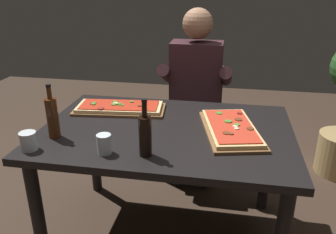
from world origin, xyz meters
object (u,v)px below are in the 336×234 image
at_px(dining_table, 166,144).
at_px(wine_bottle_dark, 145,135).
at_px(diner_chair, 196,115).
at_px(seated_diner, 195,89).
at_px(tumbler_far_side, 104,145).
at_px(pizza_rectangular_left, 231,128).
at_px(pizza_rectangular_front, 119,108).
at_px(oil_bottle_amber, 52,117).
at_px(tumbler_near_camera, 28,141).

distance_m(dining_table, wine_bottle_dark, 0.38).
height_order(diner_chair, seated_diner, seated_diner).
xyz_separation_m(wine_bottle_dark, tumbler_far_side, (-0.20, -0.02, -0.07)).
distance_m(pizza_rectangular_left, seated_diner, 0.77).
bearing_deg(diner_chair, seated_diner, -90.00).
distance_m(dining_table, tumbler_far_side, 0.44).
distance_m(pizza_rectangular_front, seated_diner, 0.67).
xyz_separation_m(dining_table, tumbler_far_side, (-0.24, -0.34, 0.14)).
xyz_separation_m(pizza_rectangular_front, pizza_rectangular_left, (0.70, -0.20, 0.00)).
bearing_deg(pizza_rectangular_front, tumbler_far_side, -79.59).
bearing_deg(diner_chair, tumbler_far_side, -105.21).
bearing_deg(pizza_rectangular_front, pizza_rectangular_left, -15.79).
distance_m(pizza_rectangular_front, wine_bottle_dark, 0.63).
bearing_deg(pizza_rectangular_front, wine_bottle_dark, -60.82).
bearing_deg(wine_bottle_dark, pizza_rectangular_left, 40.78).
relative_size(wine_bottle_dark, diner_chair, 0.33).
relative_size(oil_bottle_amber, tumbler_far_side, 2.99).
distance_m(tumbler_near_camera, diner_chair, 1.44).
bearing_deg(dining_table, tumbler_near_camera, -149.27).
xyz_separation_m(tumbler_far_side, diner_chair, (0.32, 1.19, -0.30)).
bearing_deg(diner_chair, oil_bottle_amber, -121.32).
height_order(dining_table, oil_bottle_amber, oil_bottle_amber).
height_order(tumbler_near_camera, seated_diner, seated_diner).
xyz_separation_m(wine_bottle_dark, tumbler_near_camera, (-0.58, -0.05, -0.06)).
xyz_separation_m(dining_table, diner_chair, (0.08, 0.86, -0.16)).
bearing_deg(tumbler_near_camera, diner_chair, 60.12).
bearing_deg(diner_chair, pizza_rectangular_left, -71.86).
xyz_separation_m(pizza_rectangular_front, seated_diner, (0.43, 0.52, -0.02)).
height_order(tumbler_near_camera, tumbler_far_side, tumbler_far_side).
bearing_deg(dining_table, wine_bottle_dark, -97.33).
relative_size(tumbler_near_camera, tumbler_far_side, 0.95).
bearing_deg(pizza_rectangular_left, wine_bottle_dark, -139.22).
relative_size(pizza_rectangular_left, wine_bottle_dark, 2.04).
bearing_deg(dining_table, tumbler_far_side, -125.51).
xyz_separation_m(oil_bottle_amber, diner_chair, (0.65, 1.07, -0.37)).
bearing_deg(pizza_rectangular_front, oil_bottle_amber, -117.30).
distance_m(pizza_rectangular_left, diner_chair, 0.92).
height_order(pizza_rectangular_left, seated_diner, seated_diner).
distance_m(wine_bottle_dark, seated_diner, 1.07).
bearing_deg(pizza_rectangular_front, seated_diner, 50.42).
relative_size(pizza_rectangular_front, seated_diner, 0.44).
distance_m(wine_bottle_dark, oil_bottle_amber, 0.54).
xyz_separation_m(pizza_rectangular_left, diner_chair, (-0.27, 0.83, -0.27)).
distance_m(oil_bottle_amber, diner_chair, 1.30).
bearing_deg(oil_bottle_amber, wine_bottle_dark, -11.94).
bearing_deg(tumbler_far_side, seated_diner, 73.18).
xyz_separation_m(diner_chair, seated_diner, (-0.00, -0.12, 0.26)).
xyz_separation_m(pizza_rectangular_left, oil_bottle_amber, (-0.92, -0.23, 0.10)).
relative_size(tumbler_near_camera, diner_chair, 0.11).
bearing_deg(pizza_rectangular_front, diner_chair, 56.14).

